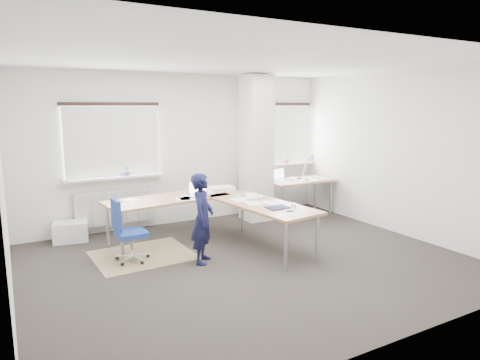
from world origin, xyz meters
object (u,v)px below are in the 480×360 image
desk_side (300,182)px  desk_main (216,202)px  person (202,218)px  task_chair (129,244)px

desk_side → desk_main: bearing=-159.6°
desk_main → person: (-0.52, -0.64, -0.05)m
desk_main → person: 0.82m
desk_side → person: bearing=-152.1°
desk_main → desk_side: desk_side is taller
desk_side → person: size_ratio=1.09×
task_chair → person: (0.91, -0.54, 0.39)m
task_chair → desk_side: bearing=12.6°
desk_side → task_chair: 3.89m
person → desk_main: bearing=-3.4°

